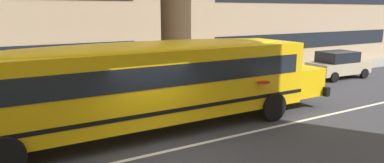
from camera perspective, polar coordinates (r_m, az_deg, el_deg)
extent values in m
plane|color=#38383D|center=(10.13, -5.09, -11.78)|extent=(400.00, 400.00, 0.00)
cube|color=gray|center=(16.86, -15.86, -2.52)|extent=(120.00, 3.00, 0.01)
cube|color=silver|center=(10.13, -5.09, -11.76)|extent=(110.00, 0.16, 0.01)
cube|color=yellow|center=(11.45, -7.33, -0.14)|extent=(11.66, 2.68, 2.33)
cube|color=yellow|center=(15.38, 16.29, 0.33)|extent=(1.70, 2.23, 1.17)
cube|color=black|center=(16.07, 18.30, -0.74)|extent=(0.22, 2.65, 0.38)
cube|color=black|center=(11.38, -7.39, 1.93)|extent=(10.96, 2.72, 0.68)
cube|color=black|center=(11.62, -7.25, -3.46)|extent=(11.68, 2.71, 0.13)
ellipsoid|color=yellow|center=(11.27, -7.49, 5.67)|extent=(11.20, 2.47, 0.38)
cylinder|color=red|center=(12.20, 11.94, -0.12)|extent=(0.47, 0.47, 0.03)
cylinder|color=black|center=(15.00, 6.53, -1.83)|extent=(1.06, 0.30, 1.06)
cylinder|color=black|center=(13.05, 13.48, -4.17)|extent=(1.06, 0.30, 1.06)
cylinder|color=black|center=(12.19, -29.47, -6.54)|extent=(1.06, 0.30, 1.06)
cylinder|color=black|center=(9.69, -29.14, -11.06)|extent=(1.06, 0.30, 1.06)
cube|color=#C1B28E|center=(22.60, 23.39, 2.19)|extent=(3.98, 1.90, 0.70)
cube|color=black|center=(22.40, 23.28, 3.86)|extent=(2.28, 1.67, 0.64)
cylinder|color=black|center=(24.18, 23.75, 1.89)|extent=(0.61, 0.21, 0.60)
cylinder|color=black|center=(23.17, 26.98, 1.21)|extent=(0.61, 0.21, 0.60)
cylinder|color=black|center=(22.25, 19.49, 1.43)|extent=(0.61, 0.21, 0.60)
cylinder|color=black|center=(21.14, 22.81, 0.67)|extent=(0.61, 0.21, 0.60)
cube|color=black|center=(26.90, 19.71, 6.59)|extent=(17.55, 0.04, 1.10)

